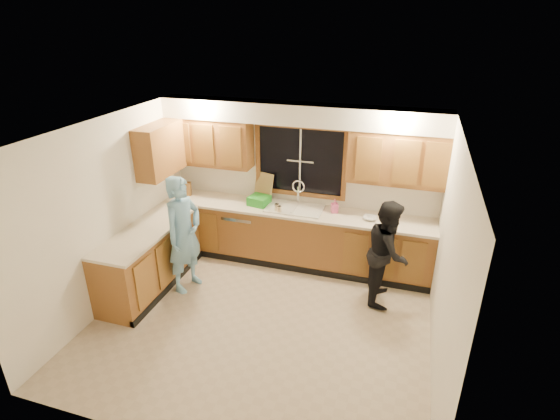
% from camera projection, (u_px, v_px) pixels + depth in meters
% --- Properties ---
extents(floor, '(4.20, 4.20, 0.00)m').
position_uv_depth(floor, '(261.00, 322.00, 5.65)').
color(floor, '#BCA990').
rests_on(floor, ground).
extents(ceiling, '(4.20, 4.20, 0.00)m').
position_uv_depth(ceiling, '(256.00, 132.00, 4.63)').
color(ceiling, silver).
extents(wall_back, '(4.20, 0.00, 4.20)m').
position_uv_depth(wall_back, '(300.00, 182.00, 6.80)').
color(wall_back, white).
rests_on(wall_back, ground).
extents(wall_left, '(0.00, 3.80, 3.80)m').
position_uv_depth(wall_left, '(108.00, 214.00, 5.71)').
color(wall_left, white).
rests_on(wall_left, ground).
extents(wall_right, '(0.00, 3.80, 3.80)m').
position_uv_depth(wall_right, '(447.00, 264.00, 4.58)').
color(wall_right, white).
rests_on(wall_right, ground).
extents(base_cabinets_back, '(4.20, 0.60, 0.88)m').
position_uv_depth(base_cabinets_back, '(294.00, 237.00, 6.87)').
color(base_cabinets_back, brown).
rests_on(base_cabinets_back, ground).
extents(base_cabinets_left, '(0.60, 1.90, 0.88)m').
position_uv_depth(base_cabinets_left, '(150.00, 258.00, 6.27)').
color(base_cabinets_left, brown).
rests_on(base_cabinets_left, ground).
extents(countertop_back, '(4.20, 0.63, 0.04)m').
position_uv_depth(countertop_back, '(294.00, 211.00, 6.67)').
color(countertop_back, beige).
rests_on(countertop_back, base_cabinets_back).
extents(countertop_left, '(0.63, 1.90, 0.04)m').
position_uv_depth(countertop_left, '(147.00, 230.00, 6.08)').
color(countertop_left, beige).
rests_on(countertop_left, base_cabinets_left).
extents(upper_cabinets_left, '(1.35, 0.33, 0.75)m').
position_uv_depth(upper_cabinets_left, '(210.00, 142.00, 6.81)').
color(upper_cabinets_left, brown).
rests_on(upper_cabinets_left, wall_back).
extents(upper_cabinets_right, '(1.35, 0.33, 0.75)m').
position_uv_depth(upper_cabinets_right, '(397.00, 158.00, 6.04)').
color(upper_cabinets_right, brown).
rests_on(upper_cabinets_right, wall_back).
extents(upper_cabinets_return, '(0.33, 0.90, 0.75)m').
position_uv_depth(upper_cabinets_return, '(160.00, 150.00, 6.41)').
color(upper_cabinets_return, brown).
rests_on(upper_cabinets_return, wall_left).
extents(soffit, '(4.20, 0.35, 0.30)m').
position_uv_depth(soffit, '(298.00, 114.00, 6.20)').
color(soffit, silver).
rests_on(soffit, wall_back).
extents(window_frame, '(1.44, 0.03, 1.14)m').
position_uv_depth(window_frame, '(300.00, 161.00, 6.65)').
color(window_frame, black).
rests_on(window_frame, wall_back).
extents(sink, '(0.86, 0.52, 0.57)m').
position_uv_depth(sink, '(295.00, 212.00, 6.70)').
color(sink, white).
rests_on(sink, countertop_back).
extents(dishwasher, '(0.60, 0.56, 0.82)m').
position_uv_depth(dishwasher, '(244.00, 232.00, 7.10)').
color(dishwasher, white).
rests_on(dishwasher, floor).
extents(stove, '(0.58, 0.75, 0.90)m').
position_uv_depth(stove, '(126.00, 279.00, 5.77)').
color(stove, white).
rests_on(stove, floor).
extents(man, '(0.55, 0.70, 1.70)m').
position_uv_depth(man, '(184.00, 234.00, 6.06)').
color(man, '#71ACD6').
rests_on(man, floor).
extents(woman, '(0.56, 0.72, 1.47)m').
position_uv_depth(woman, '(388.00, 252.00, 5.83)').
color(woman, black).
rests_on(woman, floor).
extents(knife_block, '(0.14, 0.13, 0.22)m').
position_uv_depth(knife_block, '(187.00, 189.00, 7.15)').
color(knife_block, '#946128').
rests_on(knife_block, countertop_back).
extents(cutting_board, '(0.35, 0.22, 0.44)m').
position_uv_depth(cutting_board, '(264.00, 187.00, 6.93)').
color(cutting_board, tan).
rests_on(cutting_board, countertop_back).
extents(dish_crate, '(0.34, 0.33, 0.14)m').
position_uv_depth(dish_crate, '(259.00, 200.00, 6.81)').
color(dish_crate, '#248E25').
rests_on(dish_crate, countertop_back).
extents(soap_bottle, '(0.13, 0.13, 0.21)m').
position_uv_depth(soap_bottle, '(335.00, 206.00, 6.52)').
color(soap_bottle, '#D55189').
rests_on(soap_bottle, countertop_back).
extents(bowl, '(0.21, 0.21, 0.05)m').
position_uv_depth(bowl, '(370.00, 218.00, 6.32)').
color(bowl, silver).
rests_on(bowl, countertop_back).
extents(can_left, '(0.09, 0.09, 0.13)m').
position_uv_depth(can_left, '(277.00, 208.00, 6.56)').
color(can_left, beige).
rests_on(can_left, countertop_back).
extents(can_right, '(0.08, 0.08, 0.12)m').
position_uv_depth(can_right, '(279.00, 210.00, 6.51)').
color(can_right, beige).
rests_on(can_right, countertop_back).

